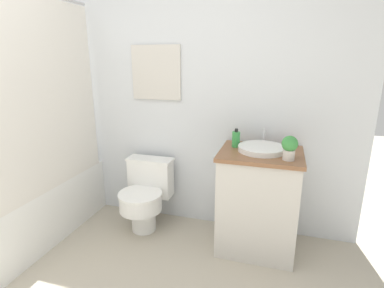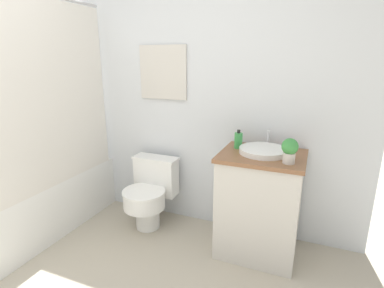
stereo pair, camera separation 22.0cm
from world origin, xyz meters
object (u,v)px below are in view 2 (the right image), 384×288
soap_bottle (238,140)px  toilet (150,192)px  potted_plant (290,150)px  sink (263,151)px

soap_bottle → toilet: bearing=-175.9°
toilet → potted_plant: (1.20, -0.16, 0.59)m
sink → potted_plant: potted_plant is taller
sink → soap_bottle: 0.22m
toilet → sink: 1.13m
toilet → soap_bottle: size_ratio=4.22×
toilet → soap_bottle: soap_bottle is taller
sink → soap_bottle: size_ratio=2.65×
sink → soap_bottle: bearing=164.6°
soap_bottle → potted_plant: bearing=-27.9°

